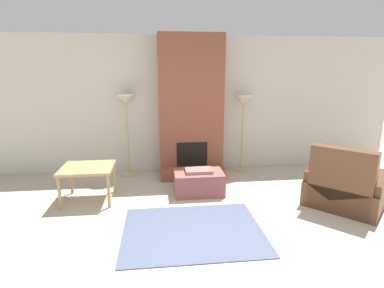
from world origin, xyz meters
name	(u,v)px	position (x,y,z in m)	size (l,w,h in m)	color
ground_plane	(219,255)	(0.00, 0.00, 0.00)	(24.00, 24.00, 0.00)	#B2A893
wall_back	(189,105)	(0.00, 3.03, 1.30)	(8.37, 0.06, 2.60)	beige
fireplace	(191,110)	(0.00, 2.76, 1.24)	(1.20, 0.76, 2.60)	brown
ottoman	(199,182)	(0.01, 1.70, 0.19)	(0.78, 0.51, 0.41)	#8C4C47
armchair	(345,189)	(2.07, 1.00, 0.27)	(1.39, 1.39, 0.93)	brown
side_table	(88,171)	(-1.70, 1.63, 0.48)	(0.76, 0.68, 0.54)	tan
floor_lamp_left	(126,104)	(-1.19, 2.77, 1.35)	(0.42, 0.42, 1.53)	tan
floor_lamp_right	(244,105)	(1.02, 2.77, 1.32)	(0.42, 0.42, 1.50)	tan
area_rug	(193,230)	(-0.23, 0.53, 0.01)	(1.72, 1.36, 0.01)	#4C5670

